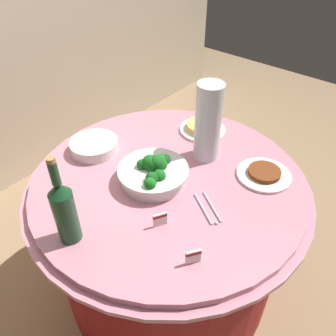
{
  "coord_description": "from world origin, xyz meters",
  "views": [
    {
      "loc": [
        -0.8,
        -0.68,
        1.65
      ],
      "look_at": [
        0.0,
        0.0,
        0.79
      ],
      "focal_mm": 36.72,
      "sensor_mm": 36.0,
      "label": 1
    }
  ],
  "objects": [
    {
      "name": "decorative_fruit_vase",
      "position": [
        0.22,
        -0.03,
        0.9
      ],
      "size": [
        0.11,
        0.11,
        0.34
      ],
      "color": "silver",
      "rests_on": "buffet_table"
    },
    {
      "name": "buffet_table",
      "position": [
        0.0,
        0.0,
        0.38
      ],
      "size": [
        1.16,
        1.16,
        0.74
      ],
      "color": "maroon",
      "rests_on": "ground_plane"
    },
    {
      "name": "food_plate_stir_fry",
      "position": [
        0.26,
        -0.29,
        0.75
      ],
      "size": [
        0.22,
        0.22,
        0.03
      ],
      "color": "white",
      "rests_on": "buffet_table"
    },
    {
      "name": "plate_stack",
      "position": [
        -0.07,
        0.37,
        0.77
      ],
      "size": [
        0.21,
        0.21,
        0.05
      ],
      "color": "white",
      "rests_on": "buffet_table"
    },
    {
      "name": "label_placard_mid",
      "position": [
        -0.21,
        -0.14,
        0.77
      ],
      "size": [
        0.05,
        0.03,
        0.05
      ],
      "color": "white",
      "rests_on": "buffet_table"
    },
    {
      "name": "ground_plane",
      "position": [
        0.0,
        0.0,
        0.0
      ],
      "size": [
        6.0,
        6.0,
        0.0
      ],
      "primitive_type": "plane",
      "color": "#9E7F5B"
    },
    {
      "name": "broccoli_bowl",
      "position": [
        -0.05,
        0.03,
        0.78
      ],
      "size": [
        0.28,
        0.28,
        0.12
      ],
      "color": "white",
      "rests_on": "buffet_table"
    },
    {
      "name": "wine_bottle",
      "position": [
        -0.44,
        0.05,
        0.87
      ],
      "size": [
        0.07,
        0.07,
        0.34
      ],
      "color": "#194425",
      "rests_on": "buffet_table"
    },
    {
      "name": "food_plate_noodles",
      "position": [
        0.37,
        0.09,
        0.76
      ],
      "size": [
        0.22,
        0.22,
        0.04
      ],
      "color": "white",
      "rests_on": "buffet_table"
    },
    {
      "name": "label_placard_front",
      "position": [
        -0.26,
        -0.32,
        0.77
      ],
      "size": [
        0.05,
        0.03,
        0.05
      ],
      "color": "white",
      "rests_on": "buffet_table"
    },
    {
      "name": "serving_tongs",
      "position": [
        -0.04,
        -0.23,
        0.74
      ],
      "size": [
        0.12,
        0.16,
        0.01
      ],
      "color": "silver",
      "rests_on": "buffet_table"
    }
  ]
}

